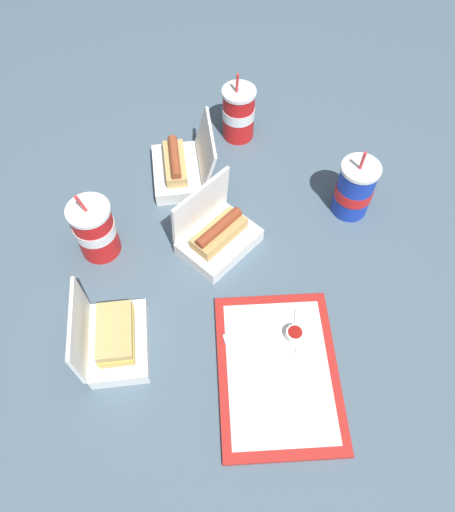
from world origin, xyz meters
The scene contains 11 objects.
ground_plane centered at (0.00, 0.00, 0.00)m, with size 3.20×3.20×0.00m, color #4C6070.
food_tray centered at (0.25, 0.08, 0.01)m, with size 0.39×0.29×0.01m.
ketchup_cup centered at (0.17, 0.13, 0.03)m, with size 0.04×0.04×0.02m.
napkin_stack centered at (0.19, 0.03, 0.02)m, with size 0.10×0.10×0.00m, color white.
plastic_fork centered at (0.16, 0.14, 0.02)m, with size 0.11×0.01×0.01m, color white.
clamshell_hotdog_right centered at (-0.11, 0.00, 0.04)m, with size 0.23×0.24×0.18m.
clamshell_sandwich_front centered at (0.13, -0.27, 0.04)m, with size 0.19×0.14×0.17m.
clamshell_hotdog_corner centered at (-0.35, -0.07, 0.04)m, with size 0.19×0.17×0.16m.
soda_cup_left centered at (-0.14, -0.30, 0.08)m, with size 0.10×0.10×0.22m.
soda_cup_center centered at (-0.17, 0.36, 0.08)m, with size 0.10×0.10×0.22m.
soda_cup_back centered at (-0.50, 0.11, 0.08)m, with size 0.10×0.10×0.22m.
Camera 1 is at (0.61, -0.09, 1.05)m, focal length 35.00 mm.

